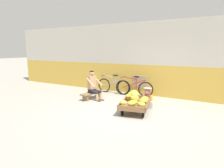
% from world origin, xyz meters
% --- Properties ---
extents(ground_plane, '(80.00, 80.00, 0.00)m').
position_xyz_m(ground_plane, '(0.00, 0.00, 0.00)').
color(ground_plane, '#A39E93').
extents(back_wall, '(16.00, 0.30, 3.11)m').
position_xyz_m(back_wall, '(0.00, 2.84, 1.55)').
color(back_wall, gold).
rests_on(back_wall, ground).
extents(banana_cart, '(1.12, 1.58, 0.36)m').
position_xyz_m(banana_cart, '(0.22, 0.42, 0.24)').
color(banana_cart, brown).
rests_on(banana_cart, ground).
extents(banana_pile, '(1.05, 1.33, 0.27)m').
position_xyz_m(banana_pile, '(0.24, 0.32, 0.46)').
color(banana_pile, gold).
rests_on(banana_pile, banana_cart).
extents(low_bench, '(0.42, 1.13, 0.27)m').
position_xyz_m(low_bench, '(-1.92, 1.04, 0.20)').
color(low_bench, olive).
rests_on(low_bench, ground).
extents(vendor_seated, '(0.73, 0.58, 1.14)m').
position_xyz_m(vendor_seated, '(-1.83, 1.01, 0.57)').
color(vendor_seated, tan).
rests_on(vendor_seated, ground).
extents(plastic_crate, '(0.36, 0.28, 0.30)m').
position_xyz_m(plastic_crate, '(0.27, 1.40, 0.15)').
color(plastic_crate, gold).
rests_on(plastic_crate, ground).
extents(weighing_scale, '(0.30, 0.30, 0.29)m').
position_xyz_m(weighing_scale, '(0.27, 1.40, 0.45)').
color(weighing_scale, '#28282D').
rests_on(weighing_scale, plastic_crate).
extents(bicycle_near_left, '(1.66, 0.48, 0.86)m').
position_xyz_m(bicycle_near_left, '(-1.63, 2.30, 0.35)').
color(bicycle_near_left, black).
rests_on(bicycle_near_left, ground).
extents(bicycle_far_left, '(1.66, 0.48, 0.86)m').
position_xyz_m(bicycle_far_left, '(-0.65, 2.33, 0.35)').
color(bicycle_far_left, black).
rests_on(bicycle_far_left, ground).
extents(sign_board, '(0.70, 0.28, 0.87)m').
position_xyz_m(sign_board, '(-0.52, 2.67, 0.43)').
color(sign_board, '#C6B289').
rests_on(sign_board, ground).
extents(shopping_bag, '(0.18, 0.12, 0.24)m').
position_xyz_m(shopping_bag, '(0.55, 0.95, 0.12)').
color(shopping_bag, silver).
rests_on(shopping_bag, ground).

